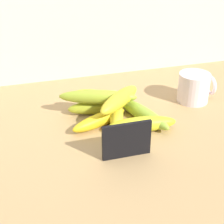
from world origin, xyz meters
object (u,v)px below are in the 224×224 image
(banana_1, at_px, (100,120))
(banana_2, at_px, (116,112))
(banana_3, at_px, (142,124))
(banana_6, at_px, (101,97))
(banana_5, at_px, (98,97))
(coffee_mug, at_px, (194,87))
(banana_7, at_px, (119,100))
(chalkboard_sign, at_px, (127,141))
(banana_4, at_px, (96,107))
(banana_0, at_px, (142,113))

(banana_1, distance_m, banana_2, 0.06)
(banana_3, bearing_deg, banana_6, 125.05)
(banana_5, bearing_deg, banana_1, -100.43)
(banana_1, bearing_deg, banana_6, 70.92)
(banana_3, bearing_deg, coffee_mug, 29.75)
(banana_1, distance_m, banana_7, 0.07)
(banana_5, height_order, banana_6, banana_5)
(banana_7, bearing_deg, banana_2, 151.51)
(chalkboard_sign, bearing_deg, banana_6, 91.60)
(banana_3, bearing_deg, chalkboard_sign, -128.79)
(chalkboard_sign, xyz_separation_m, banana_4, (-0.02, 0.21, -0.02))
(coffee_mug, height_order, banana_3, coffee_mug)
(chalkboard_sign, bearing_deg, coffee_mug, 36.76)
(banana_3, xyz_separation_m, banana_5, (-0.09, 0.11, 0.04))
(banana_6, bearing_deg, banana_1, -109.08)
(banana_2, bearing_deg, chalkboard_sign, -99.18)
(banana_2, bearing_deg, banana_4, 134.92)
(banana_4, xyz_separation_m, banana_7, (0.05, -0.05, 0.04))
(banana_7, bearing_deg, banana_6, 138.09)
(banana_0, distance_m, banana_7, 0.07)
(banana_1, bearing_deg, banana_0, 0.06)
(banana_2, relative_size, banana_6, 1.32)
(coffee_mug, xyz_separation_m, banana_3, (-0.20, -0.11, -0.02))
(banana_7, bearing_deg, coffee_mug, 9.93)
(banana_0, bearing_deg, banana_4, 148.31)
(banana_2, height_order, banana_6, banana_6)
(banana_0, distance_m, banana_6, 0.12)
(banana_0, xyz_separation_m, banana_4, (-0.11, 0.07, -0.00))
(coffee_mug, relative_size, banana_5, 0.51)
(chalkboard_sign, height_order, coffee_mug, same)
(banana_5, bearing_deg, coffee_mug, 1.57)
(chalkboard_sign, bearing_deg, banana_3, 51.21)
(banana_0, height_order, banana_2, same)
(banana_5, distance_m, banana_7, 0.06)
(banana_4, bearing_deg, banana_7, -43.08)
(banana_5, height_order, banana_7, banana_7)
(banana_7, bearing_deg, banana_1, -161.88)
(banana_4, relative_size, banana_6, 0.96)
(banana_1, height_order, banana_4, banana_4)
(coffee_mug, bearing_deg, banana_7, -170.07)
(banana_0, bearing_deg, coffee_mug, 18.56)
(banana_2, bearing_deg, banana_0, -19.76)
(coffee_mug, bearing_deg, banana_4, 178.87)
(banana_1, relative_size, banana_3, 0.95)
(banana_1, xyz_separation_m, banana_2, (0.05, 0.02, 0.00))
(banana_1, relative_size, banana_4, 1.07)
(banana_5, bearing_deg, banana_2, -35.58)
(banana_1, bearing_deg, chalkboard_sign, -80.24)
(banana_3, relative_size, banana_5, 0.84)
(coffee_mug, distance_m, banana_2, 0.25)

